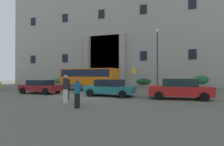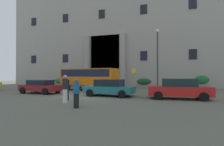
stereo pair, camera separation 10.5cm
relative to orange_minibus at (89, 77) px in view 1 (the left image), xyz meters
name	(u,v)px [view 1 (the left image)]	position (x,y,z in m)	size (l,w,h in m)	color
ground_plane	(84,97)	(2.06, -5.50, -1.59)	(80.00, 64.00, 0.12)	#5C5E51
office_building_facade	(128,26)	(2.05, 11.98, 9.04)	(42.07, 9.76, 21.17)	gray
orange_minibus	(89,77)	(0.00, 0.00, 0.00)	(6.89, 3.21, 2.54)	orange
bus_stop_sign	(134,76)	(4.86, 2.18, 0.09)	(0.44, 0.08, 2.62)	#9D981B
hedge_planter_entrance_right	(58,82)	(-7.63, 4.93, -0.89)	(1.40, 0.82, 1.32)	slate
hedge_planter_far_west	(82,82)	(-3.64, 5.31, -0.77)	(1.84, 0.90, 1.59)	slate
hedge_planter_far_east	(144,84)	(5.79, 4.66, -0.89)	(2.02, 0.81, 1.33)	gray
hedge_planter_entrance_left	(201,83)	(12.82, 5.14, -0.70)	(1.77, 0.73, 1.72)	slate
parked_coupe_end	(40,86)	(-3.10, -4.55, -0.85)	(4.04, 2.09, 1.31)	maroon
parked_sedan_far	(110,88)	(3.98, -4.48, -0.81)	(4.24, 2.24, 1.42)	#1D666D
white_taxi_kerbside	(179,89)	(9.52, -4.62, -0.76)	(4.53, 2.11, 1.54)	#B41B19
scooter_by_planter	(107,88)	(2.95, -2.30, -1.08)	(1.91, 0.56, 0.89)	black
pedestrian_woman_dark_dress	(66,89)	(2.31, -8.67, -0.61)	(0.36, 0.36, 1.82)	silver
pedestrian_child_trailing	(77,93)	(3.89, -10.04, -0.71)	(0.36, 0.36, 1.63)	black
pedestrian_man_red_shirt	(67,88)	(1.65, -7.43, -0.68)	(0.36, 0.36, 1.68)	#1F1F2F
lamppost_plaza_centre	(157,54)	(7.65, 2.43, 2.69)	(0.40, 0.40, 7.22)	#39393B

